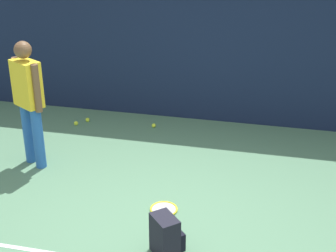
{
  "coord_description": "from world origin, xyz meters",
  "views": [
    {
      "loc": [
        1.14,
        -4.47,
        3.24
      ],
      "look_at": [
        0.0,
        0.4,
        1.0
      ],
      "focal_mm": 53.26,
      "sensor_mm": 36.0,
      "label": 1
    }
  ],
  "objects_px": {
    "tennis_player": "(29,97)",
    "tennis_ball_far_left": "(76,123)",
    "backpack": "(166,236)",
    "tennis_ball_near_player": "(154,125)",
    "tennis_racket": "(164,210)",
    "tennis_ball_by_fence": "(88,120)"
  },
  "relations": [
    {
      "from": "tennis_ball_near_player",
      "to": "tennis_racket",
      "type": "bearing_deg",
      "value": -72.55
    },
    {
      "from": "tennis_racket",
      "to": "tennis_ball_by_fence",
      "type": "bearing_deg",
      "value": 28.38
    },
    {
      "from": "tennis_ball_near_player",
      "to": "tennis_ball_far_left",
      "type": "distance_m",
      "value": 1.25
    },
    {
      "from": "tennis_racket",
      "to": "backpack",
      "type": "bearing_deg",
      "value": -175.2
    },
    {
      "from": "tennis_player",
      "to": "tennis_ball_far_left",
      "type": "xyz_separation_m",
      "value": [
        0.02,
        1.32,
        -0.93
      ]
    },
    {
      "from": "backpack",
      "to": "tennis_ball_by_fence",
      "type": "distance_m",
      "value": 3.57
    },
    {
      "from": "tennis_ball_by_fence",
      "to": "tennis_player",
      "type": "bearing_deg",
      "value": -95.67
    },
    {
      "from": "tennis_player",
      "to": "tennis_ball_far_left",
      "type": "relative_size",
      "value": 25.76
    },
    {
      "from": "backpack",
      "to": "tennis_ball_near_player",
      "type": "bearing_deg",
      "value": -25.21
    },
    {
      "from": "tennis_ball_near_player",
      "to": "tennis_ball_by_fence",
      "type": "relative_size",
      "value": 1.0
    },
    {
      "from": "tennis_player",
      "to": "tennis_racket",
      "type": "relative_size",
      "value": 2.68
    },
    {
      "from": "tennis_ball_by_fence",
      "to": "tennis_racket",
      "type": "bearing_deg",
      "value": -50.86
    },
    {
      "from": "tennis_player",
      "to": "tennis_ball_by_fence",
      "type": "height_order",
      "value": "tennis_player"
    },
    {
      "from": "tennis_racket",
      "to": "tennis_ball_by_fence",
      "type": "height_order",
      "value": "tennis_ball_by_fence"
    },
    {
      "from": "tennis_player",
      "to": "tennis_racket",
      "type": "distance_m",
      "value": 2.3
    },
    {
      "from": "tennis_player",
      "to": "backpack",
      "type": "height_order",
      "value": "tennis_player"
    },
    {
      "from": "backpack",
      "to": "tennis_ball_near_player",
      "type": "relative_size",
      "value": 6.67
    },
    {
      "from": "tennis_racket",
      "to": "tennis_ball_near_player",
      "type": "height_order",
      "value": "tennis_ball_near_player"
    },
    {
      "from": "tennis_player",
      "to": "backpack",
      "type": "relative_size",
      "value": 3.86
    },
    {
      "from": "tennis_ball_near_player",
      "to": "tennis_ball_by_fence",
      "type": "height_order",
      "value": "same"
    },
    {
      "from": "backpack",
      "to": "tennis_ball_near_player",
      "type": "xyz_separation_m",
      "value": [
        -0.91,
        2.97,
        -0.18
      ]
    },
    {
      "from": "backpack",
      "to": "tennis_ball_near_player",
      "type": "height_order",
      "value": "backpack"
    }
  ]
}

